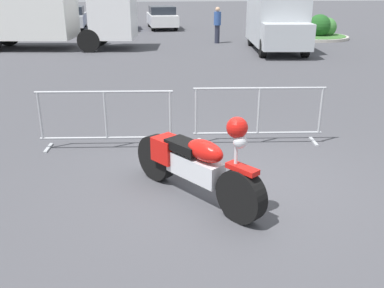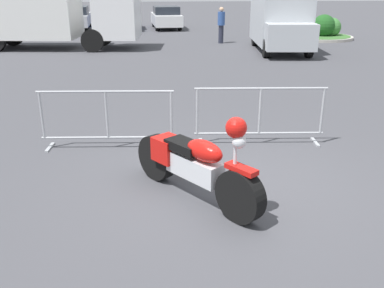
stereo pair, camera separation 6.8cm
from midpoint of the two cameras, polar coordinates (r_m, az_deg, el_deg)
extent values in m
plane|color=#424247|center=(6.46, 5.06, -5.37)|extent=(120.00, 120.00, 0.00)
cylinder|color=black|center=(5.40, 6.80, -6.90)|extent=(0.58, 0.67, 0.70)
cylinder|color=black|center=(6.51, -4.39, -1.77)|extent=(0.58, 0.67, 0.70)
cube|color=silver|center=(5.87, 0.66, -3.15)|extent=(0.76, 0.88, 0.30)
ellipsoid|color=red|center=(5.62, 2.03, -0.92)|extent=(0.59, 0.66, 0.28)
cube|color=black|center=(5.91, -0.62, -0.26)|extent=(0.59, 0.63, 0.13)
cube|color=red|center=(6.22, -2.87, -0.66)|extent=(0.51, 0.52, 0.35)
cube|color=red|center=(5.23, 6.97, -3.31)|extent=(0.39, 0.44, 0.07)
cylinder|color=silver|center=(5.24, 6.15, -1.49)|extent=(0.06, 0.06, 0.49)
sphere|color=silver|center=(5.14, 6.68, 0.30)|extent=(0.17, 0.17, 0.17)
sphere|color=red|center=(5.12, 6.30, 2.17)|extent=(0.26, 0.26, 0.26)
cylinder|color=#9EA0A5|center=(7.63, -11.27, 6.86)|extent=(2.39, 0.20, 0.04)
cylinder|color=#9EA0A5|center=(7.88, -10.84, 0.86)|extent=(2.39, 0.20, 0.04)
cylinder|color=#9EA0A5|center=(8.02, -19.17, 3.63)|extent=(0.05, 0.05, 0.85)
cylinder|color=#9EA0A5|center=(7.74, -11.05, 3.82)|extent=(0.05, 0.05, 0.85)
cylinder|color=#9EA0A5|center=(7.63, -2.51, 3.93)|extent=(0.05, 0.05, 0.85)
cube|color=#9EA0A5|center=(8.19, -18.20, -0.43)|extent=(0.09, 0.44, 0.03)
cube|color=#9EA0A5|center=(7.83, -2.95, -0.35)|extent=(0.09, 0.44, 0.03)
cylinder|color=#9EA0A5|center=(7.82, 9.47, 7.32)|extent=(2.39, 0.20, 0.04)
cylinder|color=#9EA0A5|center=(8.06, 9.11, 1.43)|extent=(2.39, 0.20, 0.04)
cylinder|color=#9EA0A5|center=(7.80, 0.94, 4.34)|extent=(0.05, 0.05, 0.85)
cylinder|color=#9EA0A5|center=(7.93, 9.29, 4.33)|extent=(0.05, 0.05, 0.85)
cylinder|color=#9EA0A5|center=(8.21, 17.22, 4.23)|extent=(0.05, 0.05, 0.85)
cube|color=#9EA0A5|center=(8.00, 1.42, 0.15)|extent=(0.09, 0.44, 0.03)
cube|color=#9EA0A5|center=(8.37, 16.32, 0.25)|extent=(0.09, 0.44, 0.03)
cube|color=silver|center=(20.94, -22.02, 16.43)|extent=(5.21, 2.81, 2.50)
cube|color=silver|center=(19.74, -9.82, 16.52)|extent=(2.02, 2.36, 1.90)
cylinder|color=black|center=(20.96, -11.75, 14.02)|extent=(0.98, 0.38, 0.96)
cylinder|color=black|center=(19.09, -13.00, 13.29)|extent=(0.98, 0.38, 0.96)
cylinder|color=black|center=(22.25, -22.70, 13.27)|extent=(0.98, 0.38, 0.96)
cube|color=#B2B7BC|center=(19.60, 11.68, 16.02)|extent=(2.35, 4.26, 2.00)
cube|color=#B2B7BC|center=(17.21, 13.16, 13.70)|extent=(1.97, 1.06, 1.00)
cylinder|color=black|center=(17.86, 15.44, 12.19)|extent=(0.30, 0.74, 0.72)
cylinder|color=black|center=(17.50, 10.00, 12.45)|extent=(0.30, 0.74, 0.72)
cylinder|color=black|center=(21.04, 13.16, 13.61)|extent=(0.30, 0.74, 0.72)
cylinder|color=black|center=(20.73, 8.50, 13.82)|extent=(0.30, 0.74, 0.72)
cylinder|color=black|center=(31.13, -24.16, 14.53)|extent=(0.27, 0.65, 0.63)
cube|color=black|center=(29.19, -20.86, 15.23)|extent=(2.05, 4.37, 0.69)
cube|color=#1E232B|center=(29.01, -21.07, 16.36)|extent=(1.75, 2.29, 0.49)
cylinder|color=black|center=(30.69, -21.69, 14.80)|extent=(0.27, 0.65, 0.63)
cylinder|color=black|center=(30.43, -18.93, 15.09)|extent=(0.27, 0.65, 0.63)
cylinder|color=black|center=(28.04, -22.79, 14.20)|extent=(0.27, 0.65, 0.63)
cylinder|color=black|center=(27.75, -19.78, 14.53)|extent=(0.27, 0.65, 0.63)
cube|color=#B7BABF|center=(28.83, -15.13, 15.73)|extent=(1.96, 4.18, 0.66)
cube|color=#1E232B|center=(28.65, -15.26, 16.83)|extent=(1.68, 2.19, 0.47)
cylinder|color=black|center=(30.21, -16.21, 15.31)|extent=(0.25, 0.62, 0.60)
cylinder|color=black|center=(30.09, -13.49, 15.54)|extent=(0.25, 0.62, 0.60)
cylinder|color=black|center=(27.64, -16.79, 14.80)|extent=(0.25, 0.62, 0.60)
cylinder|color=black|center=(27.50, -13.83, 15.05)|extent=(0.25, 0.62, 0.60)
cube|color=#284799|center=(28.42, -9.33, 16.20)|extent=(2.15, 4.59, 0.73)
cube|color=#1E232B|center=(28.23, -9.41, 17.44)|extent=(1.84, 2.40, 0.52)
cylinder|color=black|center=(29.88, -10.84, 15.75)|extent=(0.28, 0.68, 0.66)
cylinder|color=black|center=(29.88, -7.81, 15.92)|extent=(0.28, 0.68, 0.66)
cylinder|color=black|center=(27.03, -10.94, 15.23)|extent=(0.28, 0.68, 0.66)
cylinder|color=black|center=(27.04, -7.59, 15.42)|extent=(0.28, 0.68, 0.66)
cube|color=white|center=(28.21, -3.40, 16.27)|extent=(1.94, 4.14, 0.66)
cube|color=#1E232B|center=(28.03, -3.39, 17.40)|extent=(1.66, 2.17, 0.47)
cylinder|color=black|center=(29.45, -5.05, 15.90)|extent=(0.25, 0.61, 0.60)
cylinder|color=black|center=(29.59, -2.28, 15.98)|extent=(0.25, 0.61, 0.60)
cylinder|color=black|center=(26.89, -4.60, 15.43)|extent=(0.25, 0.61, 0.60)
cylinder|color=black|center=(27.04, -1.58, 15.52)|extent=(0.25, 0.61, 0.60)
cylinder|color=#262838|center=(21.44, 3.98, 14.39)|extent=(0.27, 0.27, 0.85)
cylinder|color=#2D4C8C|center=(21.37, 4.03, 16.35)|extent=(0.38, 0.38, 0.62)
sphere|color=tan|center=(21.34, 4.06, 17.47)|extent=(0.22, 0.22, 0.22)
cylinder|color=#ADA89E|center=(24.15, 16.57, 13.49)|extent=(3.51, 3.51, 0.14)
cylinder|color=#38662D|center=(24.14, 16.59, 13.68)|extent=(3.23, 3.23, 0.02)
sphere|color=#286023|center=(24.30, 17.28, 14.58)|extent=(0.94, 0.94, 0.94)
sphere|color=#1E511E|center=(24.06, 16.57, 14.53)|extent=(0.87, 0.87, 0.87)
sphere|color=#1E511E|center=(24.14, 17.23, 14.79)|extent=(1.18, 1.18, 1.18)
sphere|color=#3D7A38|center=(24.42, 18.18, 14.56)|extent=(0.99, 0.99, 0.99)
camera|label=1|loc=(0.03, -89.68, 0.12)|focal=40.00mm
camera|label=2|loc=(0.03, 90.32, -0.12)|focal=40.00mm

